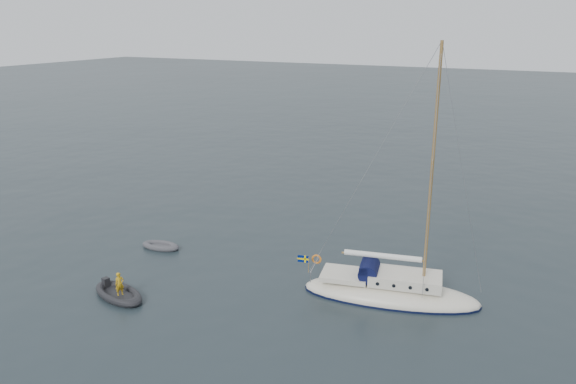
% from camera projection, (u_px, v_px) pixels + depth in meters
% --- Properties ---
extents(ground, '(300.00, 300.00, 0.00)m').
position_uv_depth(ground, '(333.00, 272.00, 32.24)').
color(ground, black).
rests_on(ground, ground).
extents(sailboat, '(9.54, 2.86, 13.59)m').
position_uv_depth(sailboat, '(391.00, 280.00, 28.88)').
color(sailboat, silver).
rests_on(sailboat, ground).
extents(dinghy, '(2.57, 1.16, 0.37)m').
position_uv_depth(dinghy, '(161.00, 246.00, 35.49)').
color(dinghy, '#4C4C51').
rests_on(dinghy, ground).
extents(rib, '(3.57, 1.62, 1.44)m').
position_uv_depth(rib, '(118.00, 293.00, 29.24)').
color(rib, black).
rests_on(rib, ground).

